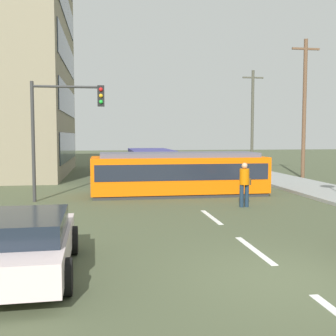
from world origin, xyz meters
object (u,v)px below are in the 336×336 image
at_px(utility_pole_far, 252,117).
at_px(city_bus, 151,162).
at_px(parked_sedan_near, 21,243).
at_px(pedestrian_crossing, 245,182).
at_px(streetcar_tram, 179,173).
at_px(traffic_light_mast, 63,117).
at_px(utility_pole_mid, 304,106).

bearing_deg(utility_pole_far, city_bus, -140.05).
distance_m(parked_sedan_near, utility_pole_far, 29.55).
distance_m(pedestrian_crossing, parked_sedan_near, 9.56).
xyz_separation_m(streetcar_tram, pedestrian_crossing, (1.87, -3.60, -0.05)).
xyz_separation_m(city_bus, traffic_light_mast, (-4.51, -8.54, 2.36)).
xyz_separation_m(city_bus, utility_pole_far, (9.56, 8.01, 3.21)).
relative_size(streetcar_tram, utility_pole_far, 0.96).
height_order(pedestrian_crossing, utility_pole_far, utility_pole_far).
distance_m(streetcar_tram, city_bus, 7.43).
xyz_separation_m(streetcar_tram, traffic_light_mast, (-4.98, -1.12, 2.42)).
height_order(city_bus, utility_pole_far, utility_pole_far).
height_order(utility_pole_mid, utility_pole_far, utility_pole_mid).
xyz_separation_m(streetcar_tram, city_bus, (-0.47, 7.42, 0.06)).
bearing_deg(utility_pole_far, parked_sedan_near, -118.52).
bearing_deg(pedestrian_crossing, traffic_light_mast, 160.12).
bearing_deg(streetcar_tram, pedestrian_crossing, -62.56).
bearing_deg(traffic_light_mast, streetcar_tram, 12.73).
relative_size(streetcar_tram, utility_pole_mid, 0.90).
height_order(streetcar_tram, pedestrian_crossing, streetcar_tram).
xyz_separation_m(streetcar_tram, utility_pole_far, (9.09, 15.43, 3.27)).
bearing_deg(streetcar_tram, traffic_light_mast, -167.27).
bearing_deg(streetcar_tram, city_bus, 93.64).
relative_size(traffic_light_mast, utility_pole_far, 0.59).
xyz_separation_m(city_bus, parked_sedan_near, (-4.44, -17.76, -0.43)).
height_order(city_bus, utility_pole_mid, utility_pole_mid).
distance_m(pedestrian_crossing, utility_pole_far, 20.62).
relative_size(parked_sedan_near, utility_pole_far, 0.51).
bearing_deg(utility_pole_mid, parked_sedan_near, -130.27).
bearing_deg(parked_sedan_near, utility_pole_far, 61.48).
xyz_separation_m(pedestrian_crossing, utility_pole_far, (7.22, 19.03, 3.32)).
bearing_deg(parked_sedan_near, utility_pole_mid, 49.73).
relative_size(traffic_light_mast, utility_pole_mid, 0.56).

